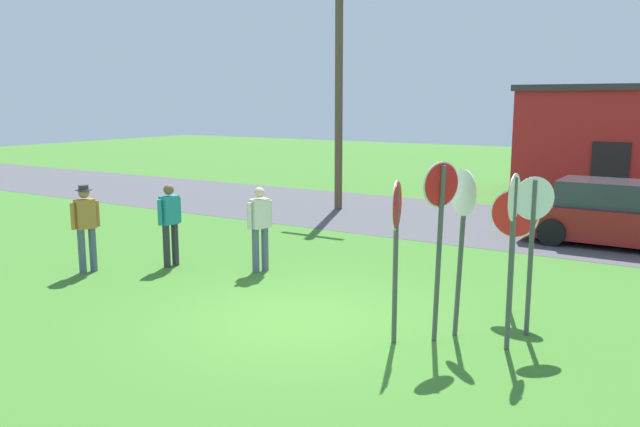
{
  "coord_description": "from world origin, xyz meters",
  "views": [
    {
      "loc": [
        5.33,
        -7.92,
        3.35
      ],
      "look_at": [
        -0.79,
        2.01,
        1.3
      ],
      "focal_mm": 36.14,
      "sensor_mm": 36.0,
      "label": 1
    }
  ],
  "objects_px": {
    "stop_sign_rear_left": "(512,234)",
    "stop_sign_low_front": "(532,232)",
    "utility_pole": "(339,89)",
    "parked_car_on_street": "(618,216)",
    "stop_sign_rear_right": "(440,224)",
    "person_near_signs": "(170,221)",
    "stop_sign_nearest": "(462,226)",
    "person_with_sunhat": "(259,223)",
    "person_in_blue": "(86,223)",
    "stop_sign_far_back": "(514,229)",
    "stop_sign_center_cluster": "(396,234)"
  },
  "relations": [
    {
      "from": "stop_sign_nearest",
      "to": "person_in_blue",
      "type": "bearing_deg",
      "value": -176.11
    },
    {
      "from": "stop_sign_nearest",
      "to": "stop_sign_rear_right",
      "type": "bearing_deg",
      "value": -111.29
    },
    {
      "from": "stop_sign_rear_right",
      "to": "person_near_signs",
      "type": "xyz_separation_m",
      "value": [
        -6.19,
        1.12,
        -0.74
      ]
    },
    {
      "from": "stop_sign_rear_right",
      "to": "stop_sign_center_cluster",
      "type": "height_order",
      "value": "stop_sign_rear_right"
    },
    {
      "from": "stop_sign_rear_right",
      "to": "person_near_signs",
      "type": "height_order",
      "value": "stop_sign_rear_right"
    },
    {
      "from": "stop_sign_low_front",
      "to": "person_with_sunhat",
      "type": "xyz_separation_m",
      "value": [
        -5.42,
        0.82,
        -0.55
      ]
    },
    {
      "from": "stop_sign_nearest",
      "to": "stop_sign_center_cluster",
      "type": "bearing_deg",
      "value": -130.51
    },
    {
      "from": "parked_car_on_street",
      "to": "stop_sign_rear_right",
      "type": "relative_size",
      "value": 1.69
    },
    {
      "from": "person_near_signs",
      "to": "person_with_sunhat",
      "type": "bearing_deg",
      "value": 19.58
    },
    {
      "from": "stop_sign_far_back",
      "to": "stop_sign_center_cluster",
      "type": "relative_size",
      "value": 0.86
    },
    {
      "from": "stop_sign_rear_left",
      "to": "person_with_sunhat",
      "type": "height_order",
      "value": "stop_sign_rear_left"
    },
    {
      "from": "stop_sign_center_cluster",
      "to": "stop_sign_low_front",
      "type": "xyz_separation_m",
      "value": [
        1.51,
        1.27,
        -0.02
      ]
    },
    {
      "from": "stop_sign_center_cluster",
      "to": "stop_sign_low_front",
      "type": "bearing_deg",
      "value": 40.24
    },
    {
      "from": "stop_sign_rear_left",
      "to": "person_in_blue",
      "type": "height_order",
      "value": "stop_sign_rear_left"
    },
    {
      "from": "parked_car_on_street",
      "to": "person_in_blue",
      "type": "relative_size",
      "value": 2.48
    },
    {
      "from": "person_near_signs",
      "to": "stop_sign_nearest",
      "type": "bearing_deg",
      "value": -6.21
    },
    {
      "from": "stop_sign_nearest",
      "to": "stop_sign_low_front",
      "type": "relative_size",
      "value": 1.04
    },
    {
      "from": "parked_car_on_street",
      "to": "stop_sign_rear_left",
      "type": "height_order",
      "value": "stop_sign_rear_left"
    },
    {
      "from": "stop_sign_far_back",
      "to": "stop_sign_rear_left",
      "type": "distance_m",
      "value": 1.67
    },
    {
      "from": "stop_sign_nearest",
      "to": "stop_sign_center_cluster",
      "type": "relative_size",
      "value": 1.05
    },
    {
      "from": "stop_sign_rear_right",
      "to": "person_with_sunhat",
      "type": "xyz_separation_m",
      "value": [
        -4.41,
        1.75,
        -0.7
      ]
    },
    {
      "from": "person_in_blue",
      "to": "person_with_sunhat",
      "type": "xyz_separation_m",
      "value": [
        2.86,
        1.83,
        -0.0
      ]
    },
    {
      "from": "stop_sign_nearest",
      "to": "person_with_sunhat",
      "type": "bearing_deg",
      "value": 163.82
    },
    {
      "from": "utility_pole",
      "to": "stop_sign_center_cluster",
      "type": "distance_m",
      "value": 11.54
    },
    {
      "from": "stop_sign_nearest",
      "to": "stop_sign_rear_left",
      "type": "bearing_deg",
      "value": -12.92
    },
    {
      "from": "stop_sign_far_back",
      "to": "stop_sign_low_front",
      "type": "relative_size",
      "value": 0.86
    },
    {
      "from": "stop_sign_far_back",
      "to": "stop_sign_rear_left",
      "type": "height_order",
      "value": "stop_sign_rear_left"
    },
    {
      "from": "parked_car_on_street",
      "to": "person_with_sunhat",
      "type": "bearing_deg",
      "value": -132.15
    },
    {
      "from": "person_with_sunhat",
      "to": "stop_sign_rear_right",
      "type": "bearing_deg",
      "value": -21.65
    },
    {
      "from": "parked_car_on_street",
      "to": "stop_sign_nearest",
      "type": "relative_size",
      "value": 1.79
    },
    {
      "from": "stop_sign_center_cluster",
      "to": "person_with_sunhat",
      "type": "distance_m",
      "value": 4.48
    },
    {
      "from": "utility_pole",
      "to": "stop_sign_far_back",
      "type": "relative_size",
      "value": 3.56
    },
    {
      "from": "stop_sign_rear_left",
      "to": "stop_sign_low_front",
      "type": "height_order",
      "value": "stop_sign_rear_left"
    },
    {
      "from": "utility_pole",
      "to": "parked_car_on_street",
      "type": "xyz_separation_m",
      "value": [
        8.13,
        -1.01,
        -3.02
      ]
    },
    {
      "from": "utility_pole",
      "to": "parked_car_on_street",
      "type": "bearing_deg",
      "value": -7.06
    },
    {
      "from": "stop_sign_rear_left",
      "to": "stop_sign_far_back",
      "type": "bearing_deg",
      "value": 104.12
    },
    {
      "from": "utility_pole",
      "to": "stop_sign_rear_left",
      "type": "xyz_separation_m",
      "value": [
        7.76,
        -8.81,
        -2.1
      ]
    },
    {
      "from": "stop_sign_rear_left",
      "to": "stop_sign_low_front",
      "type": "bearing_deg",
      "value": 82.08
    },
    {
      "from": "stop_sign_low_front",
      "to": "utility_pole",
      "type": "bearing_deg",
      "value": 134.03
    },
    {
      "from": "stop_sign_nearest",
      "to": "stop_sign_far_back",
      "type": "xyz_separation_m",
      "value": [
        0.35,
        1.43,
        -0.26
      ]
    },
    {
      "from": "parked_car_on_street",
      "to": "stop_sign_nearest",
      "type": "distance_m",
      "value": 7.76
    },
    {
      "from": "person_with_sunhat",
      "to": "person_near_signs",
      "type": "bearing_deg",
      "value": -160.42
    },
    {
      "from": "stop_sign_rear_left",
      "to": "person_with_sunhat",
      "type": "distance_m",
      "value": 5.57
    },
    {
      "from": "stop_sign_rear_left",
      "to": "person_near_signs",
      "type": "distance_m",
      "value": 7.2
    },
    {
      "from": "stop_sign_center_cluster",
      "to": "person_near_signs",
      "type": "height_order",
      "value": "stop_sign_center_cluster"
    },
    {
      "from": "utility_pole",
      "to": "person_with_sunhat",
      "type": "distance_m",
      "value": 8.17
    },
    {
      "from": "parked_car_on_street",
      "to": "stop_sign_center_cluster",
      "type": "relative_size",
      "value": 1.88
    },
    {
      "from": "person_in_blue",
      "to": "stop_sign_rear_left",
      "type": "bearing_deg",
      "value": 2.32
    },
    {
      "from": "stop_sign_center_cluster",
      "to": "parked_car_on_street",
      "type": "bearing_deg",
      "value": 78.01
    },
    {
      "from": "stop_sign_low_front",
      "to": "person_near_signs",
      "type": "relative_size",
      "value": 1.37
    }
  ]
}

